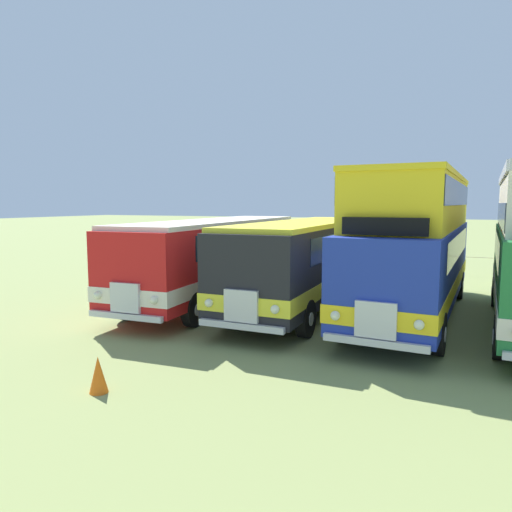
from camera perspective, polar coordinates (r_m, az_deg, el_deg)
The scene contains 6 objects.
ground_plane at distance 15.91m, azimuth 18.40°, elevation -7.03°, with size 200.00×200.00×0.00m, color #8C9956.
bus_first_in_row at distance 17.93m, azimuth -4.57°, elevation 0.47°, with size 3.09×11.73×2.99m.
bus_second_in_row at distance 16.53m, azimuth 6.33°, elevation -0.07°, with size 2.62×10.92×2.99m.
bus_third_in_row at distance 15.83m, azimuth 18.84°, elevation 1.95°, with size 3.11×11.15×4.49m.
cone_mid_row at distance 9.73m, azimuth -18.61°, elevation -13.49°, with size 0.36×0.36×0.71m, color orange.
rope_fence_line at distance 25.89m, azimuth 20.57°, elevation -0.48°, with size 20.31×0.08×1.05m.
Camera 1 is at (1.32, -15.44, 3.61)m, focal length 32.93 mm.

